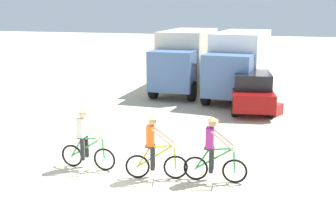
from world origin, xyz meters
TOP-DOWN VIEW (x-y plane):
  - ground_plane at (0.00, 0.00)m, footprint 120.00×120.00m
  - box_truck_cream_rv at (-1.04, 12.68)m, footprint 2.48×6.78m
  - box_truck_avon_van at (2.03, 11.94)m, footprint 2.90×6.92m
  - sedan_parked at (2.95, 8.90)m, footprint 2.36×4.41m
  - cyclist_orange_shirt at (-1.10, 0.51)m, footprint 1.73×0.52m
  - cyclist_cowboy_hat at (1.04, 0.36)m, footprint 1.70×0.59m
  - cyclist_near_camera at (2.61, 0.61)m, footprint 1.73×0.52m
  - supply_crate at (3.86, 8.32)m, footprint 1.11×1.03m

SIDE VIEW (x-z plane):
  - ground_plane at x=0.00m, z-range 0.00..0.00m
  - supply_crate at x=3.86m, z-range 0.00..0.51m
  - cyclist_orange_shirt at x=-1.10m, z-range -0.06..1.76m
  - cyclist_cowboy_hat at x=1.04m, z-range -0.06..1.76m
  - cyclist_near_camera at x=2.61m, z-range -0.06..1.76m
  - sedan_parked at x=2.95m, z-range 0.00..1.76m
  - box_truck_cream_rv at x=-1.04m, z-range 0.20..3.55m
  - box_truck_avon_van at x=2.03m, z-range 0.20..3.55m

